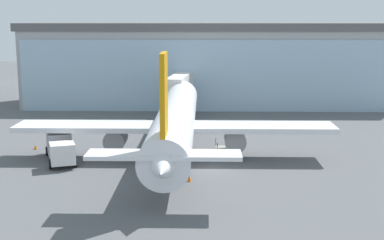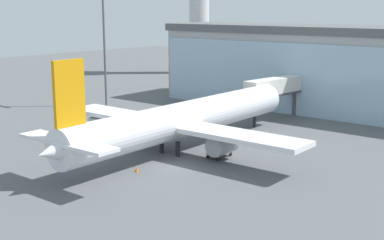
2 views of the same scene
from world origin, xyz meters
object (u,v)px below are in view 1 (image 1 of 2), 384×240
at_px(catering_truck, 60,146).
at_px(safety_cone_wingtip, 35,147).
at_px(jet_bridge, 181,85).
at_px(safety_cone_nose, 189,178).
at_px(airplane, 175,121).
at_px(baggage_cart, 224,150).

xyz_separation_m(catering_truck, safety_cone_wingtip, (-3.96, 4.23, -1.19)).
height_order(jet_bridge, catering_truck, jet_bridge).
bearing_deg(safety_cone_nose, jet_bridge, 95.73).
distance_m(jet_bridge, safety_cone_wingtip, 24.57).
distance_m(jet_bridge, safety_cone_nose, 30.65).
relative_size(airplane, safety_cone_nose, 69.66).
height_order(jet_bridge, safety_cone_wingtip, jet_bridge).
bearing_deg(airplane, safety_cone_nose, -169.61).
bearing_deg(safety_cone_nose, baggage_cart, 72.57).
distance_m(jet_bridge, baggage_cart, 22.09).
bearing_deg(safety_cone_nose, catering_truck, 154.61).
height_order(airplane, safety_cone_wingtip, airplane).
xyz_separation_m(safety_cone_nose, safety_cone_wingtip, (-16.92, 10.38, 0.00)).
bearing_deg(safety_cone_wingtip, jet_bridge, 54.97).
bearing_deg(safety_cone_wingtip, baggage_cart, -3.07).
distance_m(catering_truck, safety_cone_nose, 14.40).
relative_size(jet_bridge, catering_truck, 1.60).
distance_m(catering_truck, safety_cone_wingtip, 5.91).
distance_m(baggage_cart, safety_cone_nose, 9.77).
height_order(airplane, baggage_cart, airplane).
bearing_deg(jet_bridge, baggage_cart, -159.39).
bearing_deg(baggage_cart, safety_cone_wingtip, 82.37).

